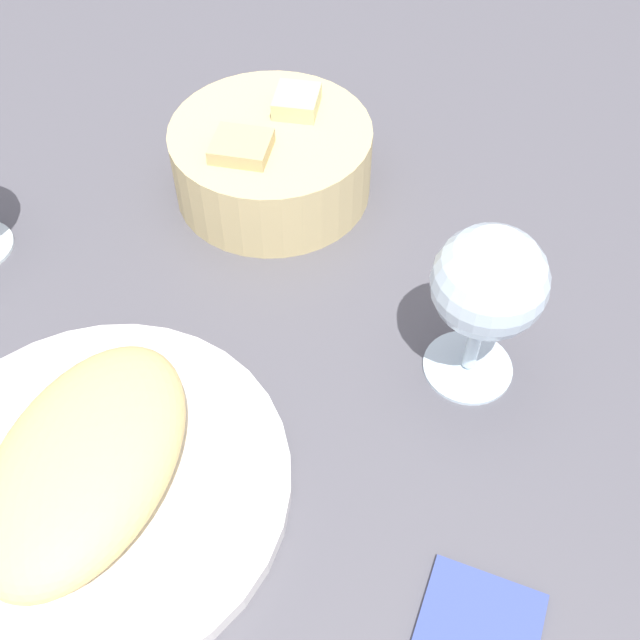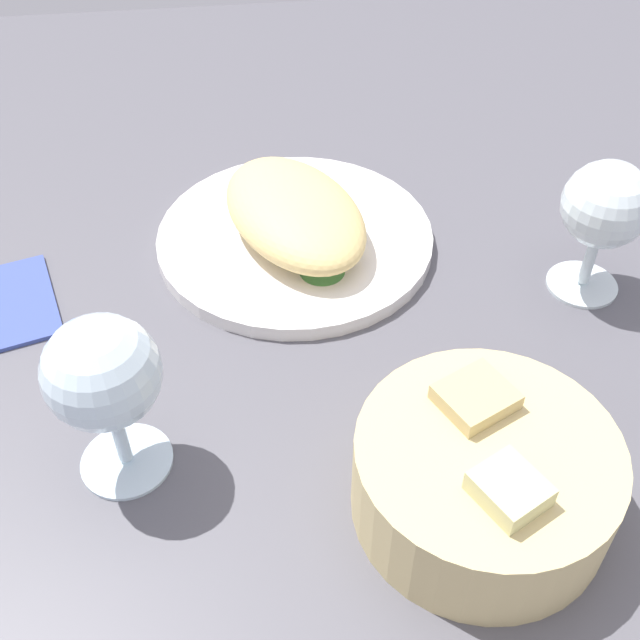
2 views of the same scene
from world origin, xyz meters
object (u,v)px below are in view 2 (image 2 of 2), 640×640
plate (295,239)px  wine_glass_far (605,210)px  wine_glass_near (103,379)px  bread_basket (483,475)px  folded_napkin (12,302)px

plate → wine_glass_far: bearing=69.9°
plate → wine_glass_near: size_ratio=1.91×
wine_glass_near → wine_glass_far: size_ratio=1.08×
bread_basket → wine_glass_far: size_ratio=1.38×
wine_glass_near → folded_napkin: wine_glass_near is taller
plate → folded_napkin: size_ratio=2.35×
bread_basket → wine_glass_near: wine_glass_near is taller
wine_glass_far → bread_basket: bearing=-36.4°
plate → bread_basket: (29.93, 9.44, 2.75)cm
plate → wine_glass_far: size_ratio=2.06×
bread_basket → wine_glass_near: bearing=-105.3°
wine_glass_far → folded_napkin: size_ratio=1.14×
folded_napkin → wine_glass_far: bearing=69.8°
bread_basket → wine_glass_far: 26.37cm
wine_glass_near → wine_glass_far: 41.92cm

